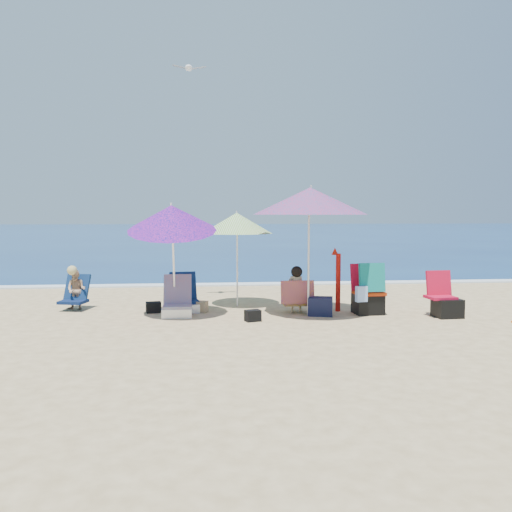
{
  "coord_description": "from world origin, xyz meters",
  "views": [
    {
      "loc": [
        -1.31,
        -9.33,
        1.92
      ],
      "look_at": [
        -0.3,
        1.0,
        1.1
      ],
      "focal_mm": 38.37,
      "sensor_mm": 36.0,
      "label": 1
    }
  ],
  "objects": [
    {
      "name": "ground",
      "position": [
        0.0,
        0.0,
        0.0
      ],
      "size": [
        120.0,
        120.0,
        0.0
      ],
      "color": "#D8BC84",
      "rests_on": "ground"
    },
    {
      "name": "camp_chair_right",
      "position": [
        1.81,
        0.7,
        0.36
      ],
      "size": [
        0.63,
        0.71,
        0.99
      ],
      "color": "red",
      "rests_on": "ground"
    },
    {
      "name": "chair_navy",
      "position": [
        -1.68,
        1.35,
        0.2
      ],
      "size": [
        0.61,
        0.77,
        0.74
      ],
      "color": "#0D204D",
      "rests_on": "ground"
    },
    {
      "name": "umbrella_striped",
      "position": [
        -0.61,
        1.84,
        1.71
      ],
      "size": [
        1.68,
        1.68,
        1.96
      ],
      "color": "white",
      "rests_on": "ground"
    },
    {
      "name": "bag_navy_b",
      "position": [
        0.88,
        0.65,
        0.17
      ],
      "size": [
        0.52,
        0.44,
        0.34
      ],
      "color": "#161831",
      "rests_on": "ground"
    },
    {
      "name": "bag_black_a",
      "position": [
        -2.27,
        1.25,
        0.1
      ],
      "size": [
        0.31,
        0.25,
        0.2
      ],
      "color": "black",
      "rests_on": "ground"
    },
    {
      "name": "umbrella_turquoise",
      "position": [
        0.68,
        0.68,
        2.14
      ],
      "size": [
        2.15,
        2.15,
        2.43
      ],
      "color": "silver",
      "rests_on": "ground"
    },
    {
      "name": "person_center",
      "position": [
        0.47,
        0.93,
        0.44
      ],
      "size": [
        0.62,
        0.52,
        0.91
      ],
      "color": "#D2B27E",
      "rests_on": "ground"
    },
    {
      "name": "person_left",
      "position": [
        -3.83,
        1.74,
        0.4
      ],
      "size": [
        0.58,
        0.69,
        0.88
      ],
      "color": "tan",
      "rests_on": "ground"
    },
    {
      "name": "umbrella_blue",
      "position": [
        -1.87,
        0.74,
        1.83
      ],
      "size": [
        1.68,
        1.74,
        2.23
      ],
      "color": "white",
      "rests_on": "ground"
    },
    {
      "name": "furled_umbrella",
      "position": [
        1.3,
        1.05,
        0.69
      ],
      "size": [
        0.21,
        0.16,
        1.25
      ],
      "color": "#B6130D",
      "rests_on": "ground"
    },
    {
      "name": "seagull",
      "position": [
        -1.57,
        2.48,
        4.95
      ],
      "size": [
        0.71,
        0.33,
        0.12
      ],
      "color": "white"
    },
    {
      "name": "sea",
      "position": [
        0.0,
        45.0,
        -0.05
      ],
      "size": [
        120.0,
        80.0,
        0.12
      ],
      "color": "navy",
      "rests_on": "ground"
    },
    {
      "name": "bag_black_b",
      "position": [
        -0.44,
        0.21,
        0.1
      ],
      "size": [
        0.31,
        0.26,
        0.2
      ],
      "color": "black",
      "rests_on": "ground"
    },
    {
      "name": "camp_chair_left",
      "position": [
        3.15,
        0.27,
        0.25
      ],
      "size": [
        0.61,
        0.56,
        0.84
      ],
      "color": "#BC0D2F",
      "rests_on": "ground"
    },
    {
      "name": "foam",
      "position": [
        0.0,
        5.1,
        0.02
      ],
      "size": [
        120.0,
        0.5,
        0.04
      ],
      "color": "white",
      "rests_on": "ground"
    },
    {
      "name": "bag_tan",
      "position": [
        -1.36,
        1.21,
        0.11
      ],
      "size": [
        0.3,
        0.27,
        0.21
      ],
      "color": "tan",
      "rests_on": "ground"
    },
    {
      "name": "chair_rainbow",
      "position": [
        -1.79,
        0.85,
        0.2
      ],
      "size": [
        0.55,
        0.67,
        0.75
      ],
      "color": "#D3544A",
      "rests_on": "ground"
    }
  ]
}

